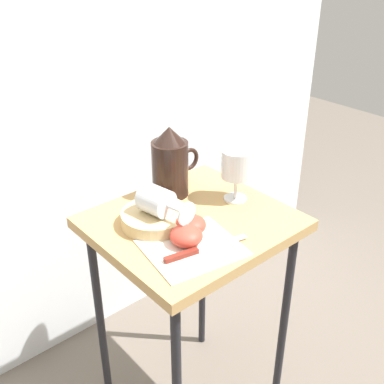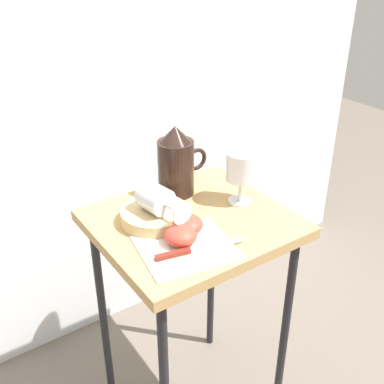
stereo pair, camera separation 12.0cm
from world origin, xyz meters
The scene contains 10 objects.
curtain_drape centered at (0.00, 0.54, 0.97)m, with size 2.40×0.03×1.94m, color white.
table centered at (0.00, 0.00, 0.63)m, with size 0.49×0.44×0.71m.
linen_napkin centered at (-0.09, -0.10, 0.72)m, with size 0.22×0.19×0.00m, color silver.
basket_tray centered at (-0.09, 0.04, 0.73)m, with size 0.17×0.17×0.04m, color tan.
pitcher centered at (0.04, 0.14, 0.80)m, with size 0.15×0.10×0.20m.
wine_glass_upright centered at (0.16, 0.00, 0.82)m, with size 0.08×0.08×0.15m.
wine_glass_tipped_near centered at (-0.09, 0.03, 0.79)m, with size 0.09×0.15×0.07m.
apple_half_left centered at (-0.09, -0.08, 0.74)m, with size 0.08×0.08×0.04m, color #CC3D2D.
apple_half_right centered at (-0.05, -0.05, 0.74)m, with size 0.08×0.08×0.04m, color #CC3D2D.
knife centered at (-0.10, -0.12, 0.72)m, with size 0.22×0.06×0.01m.
Camera 1 is at (-0.69, -0.80, 1.38)m, focal length 44.72 mm.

